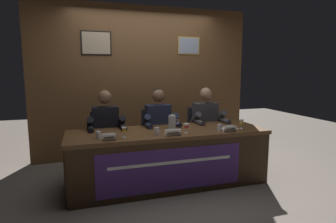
{
  "coord_description": "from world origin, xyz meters",
  "views": [
    {
      "loc": [
        -1.08,
        -3.43,
        1.51
      ],
      "look_at": [
        0.0,
        0.0,
        0.98
      ],
      "focal_mm": 29.72,
      "sensor_mm": 36.0,
      "label": 1
    }
  ],
  "objects": [
    {
      "name": "water_pitcher_central",
      "position": [
        0.07,
        0.05,
        0.82
      ],
      "size": [
        0.15,
        0.1,
        0.21
      ],
      "color": "silver",
      "rests_on": "conference_table"
    },
    {
      "name": "nameplate_right",
      "position": [
        0.73,
        -0.33,
        0.77
      ],
      "size": [
        0.18,
        0.06,
        0.08
      ],
      "color": "white",
      "rests_on": "conference_table"
    },
    {
      "name": "document_stack_right",
      "position": [
        0.8,
        -0.18,
        0.73
      ],
      "size": [
        0.23,
        0.19,
        0.01
      ],
      "color": "white",
      "rests_on": "conference_table"
    },
    {
      "name": "juice_glass_center",
      "position": [
        0.17,
        -0.24,
        0.81
      ],
      "size": [
        0.06,
        0.06,
        0.12
      ],
      "color": "white",
      "rests_on": "conference_table"
    },
    {
      "name": "juice_glass_right",
      "position": [
        0.98,
        -0.2,
        0.81
      ],
      "size": [
        0.06,
        0.06,
        0.12
      ],
      "color": "white",
      "rests_on": "conference_table"
    },
    {
      "name": "chair_right",
      "position": [
        0.77,
        0.61,
        0.45
      ],
      "size": [
        0.44,
        0.45,
        0.92
      ],
      "color": "black",
      "rests_on": "ground_plane"
    },
    {
      "name": "conference_table",
      "position": [
        -0.0,
        -0.11,
        0.49
      ],
      "size": [
        2.6,
        0.86,
        0.73
      ],
      "color": "brown",
      "rests_on": "ground_plane"
    },
    {
      "name": "water_cup_right",
      "position": [
        0.63,
        -0.24,
        0.76
      ],
      "size": [
        0.06,
        0.06,
        0.08
      ],
      "color": "silver",
      "rests_on": "conference_table"
    },
    {
      "name": "water_cup_center",
      "position": [
        -0.2,
        -0.2,
        0.76
      ],
      "size": [
        0.06,
        0.06,
        0.08
      ],
      "color": "silver",
      "rests_on": "conference_table"
    },
    {
      "name": "wall_back_panelled",
      "position": [
        -0.0,
        1.39,
        1.3
      ],
      "size": [
        3.8,
        0.14,
        2.6
      ],
      "color": "brown",
      "rests_on": "ground_plane"
    },
    {
      "name": "ground_plane",
      "position": [
        0.0,
        0.0,
        0.0
      ],
      "size": [
        12.0,
        12.0,
        0.0
      ],
      "primitive_type": "plane",
      "color": "#70665B"
    },
    {
      "name": "juice_glass_left",
      "position": [
        -0.61,
        -0.23,
        0.81
      ],
      "size": [
        0.06,
        0.06,
        0.12
      ],
      "color": "white",
      "rests_on": "conference_table"
    },
    {
      "name": "water_cup_left",
      "position": [
        -0.9,
        -0.19,
        0.76
      ],
      "size": [
        0.06,
        0.06,
        0.08
      ],
      "color": "silver",
      "rests_on": "conference_table"
    },
    {
      "name": "chair_center",
      "position": [
        0.0,
        0.61,
        0.45
      ],
      "size": [
        0.44,
        0.45,
        0.92
      ],
      "color": "black",
      "rests_on": "ground_plane"
    },
    {
      "name": "chair_left",
      "position": [
        -0.77,
        0.61,
        0.45
      ],
      "size": [
        0.44,
        0.45,
        0.92
      ],
      "color": "black",
      "rests_on": "ground_plane"
    },
    {
      "name": "panelist_right",
      "position": [
        0.77,
        0.41,
        0.73
      ],
      "size": [
        0.51,
        0.48,
        1.24
      ],
      "color": "black",
      "rests_on": "ground_plane"
    },
    {
      "name": "nameplate_center",
      "position": [
        -0.03,
        -0.32,
        0.77
      ],
      "size": [
        0.2,
        0.06,
        0.08
      ],
      "color": "white",
      "rests_on": "conference_table"
    },
    {
      "name": "nameplate_left",
      "position": [
        -0.8,
        -0.32,
        0.77
      ],
      "size": [
        0.15,
        0.06,
        0.08
      ],
      "color": "white",
      "rests_on": "conference_table"
    },
    {
      "name": "panelist_left",
      "position": [
        -0.77,
        0.41,
        0.73
      ],
      "size": [
        0.51,
        0.48,
        1.24
      ],
      "color": "black",
      "rests_on": "ground_plane"
    },
    {
      "name": "panelist_center",
      "position": [
        0.0,
        0.41,
        0.73
      ],
      "size": [
        0.51,
        0.48,
        1.24
      ],
      "color": "black",
      "rests_on": "ground_plane"
    }
  ]
}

